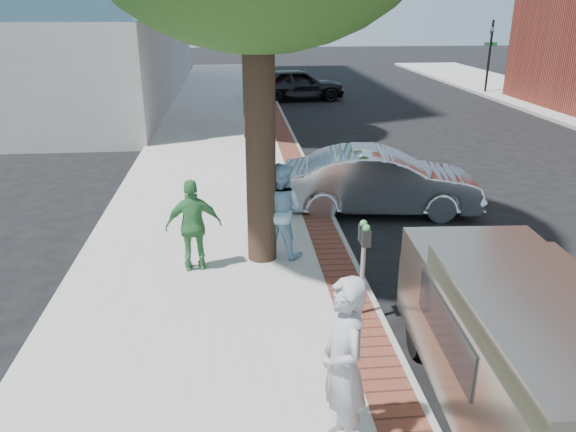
{
  "coord_description": "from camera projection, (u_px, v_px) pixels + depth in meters",
  "views": [
    {
      "loc": [
        -1.04,
        -7.48,
        4.48
      ],
      "look_at": [
        -0.19,
        1.22,
        1.2
      ],
      "focal_mm": 35.0,
      "sensor_mm": 36.0,
      "label": 1
    }
  ],
  "objects": [
    {
      "name": "ground",
      "position": [
        308.0,
        316.0,
        8.64
      ],
      "size": [
        120.0,
        120.0,
        0.0
      ],
      "primitive_type": "plane",
      "color": "black",
      "rests_on": "ground"
    },
    {
      "name": "sidewalk",
      "position": [
        219.0,
        171.0,
        15.93
      ],
      "size": [
        5.0,
        60.0,
        0.15
      ],
      "primitive_type": "cube",
      "color": "#9E9991",
      "rests_on": "ground"
    },
    {
      "name": "brick_strip",
      "position": [
        296.0,
        166.0,
        16.1
      ],
      "size": [
        0.6,
        60.0,
        0.01
      ],
      "primitive_type": "cube",
      "color": "brown",
      "rests_on": "sidewalk"
    },
    {
      "name": "curb",
      "position": [
        308.0,
        169.0,
        16.16
      ],
      "size": [
        0.1,
        60.0,
        0.15
      ],
      "primitive_type": "cube",
      "color": "gray",
      "rests_on": "ground"
    },
    {
      "name": "signal_near",
      "position": [
        270.0,
        53.0,
        28.43
      ],
      "size": [
        0.7,
        0.15,
        3.8
      ],
      "color": "black",
      "rests_on": "ground"
    },
    {
      "name": "signal_far",
      "position": [
        490.0,
        51.0,
        29.48
      ],
      "size": [
        0.7,
        0.15,
        3.8
      ],
      "color": "black",
      "rests_on": "ground"
    },
    {
      "name": "parking_meter",
      "position": [
        364.0,
        249.0,
        8.04
      ],
      "size": [
        0.12,
        0.32,
        1.47
      ],
      "color": "gray",
      "rests_on": "sidewalk"
    },
    {
      "name": "person_gray",
      "position": [
        343.0,
        366.0,
        5.6
      ],
      "size": [
        0.56,
        0.76,
        1.92
      ],
      "primitive_type": "imported",
      "rotation": [
        0.0,
        0.0,
        -1.42
      ],
      "color": "#A2A2A7",
      "rests_on": "sidewalk"
    },
    {
      "name": "person_officer",
      "position": [
        281.0,
        210.0,
        10.13
      ],
      "size": [
        1.07,
        1.0,
        1.75
      ],
      "primitive_type": "imported",
      "rotation": [
        0.0,
        0.0,
        2.6
      ],
      "color": "#8EC0DB",
      "rests_on": "sidewalk"
    },
    {
      "name": "person_green",
      "position": [
        194.0,
        225.0,
        9.57
      ],
      "size": [
        0.99,
        0.51,
        1.63
      ],
      "primitive_type": "imported",
      "rotation": [
        0.0,
        0.0,
        3.26
      ],
      "color": "#3D8645",
      "rests_on": "sidewalk"
    },
    {
      "name": "sedan_silver",
      "position": [
        381.0,
        181.0,
        12.77
      ],
      "size": [
        4.59,
        2.09,
        1.46
      ],
      "primitive_type": "imported",
      "rotation": [
        0.0,
        0.0,
        1.45
      ],
      "color": "silver",
      "rests_on": "ground"
    },
    {
      "name": "bg_car",
      "position": [
        297.0,
        84.0,
        28.03
      ],
      "size": [
        4.87,
        2.46,
        1.59
      ],
      "primitive_type": "imported",
      "rotation": [
        0.0,
        0.0,
        1.7
      ],
      "color": "black",
      "rests_on": "ground"
    },
    {
      "name": "van",
      "position": [
        523.0,
        349.0,
        6.18
      ],
      "size": [
        2.04,
        4.74,
        1.71
      ],
      "rotation": [
        0.0,
        0.0,
        -0.06
      ],
      "color": "gray",
      "rests_on": "ground"
    }
  ]
}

